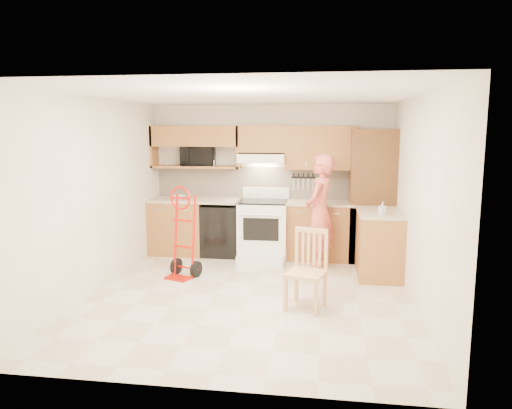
% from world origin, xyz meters
% --- Properties ---
extents(floor, '(4.00, 4.50, 0.02)m').
position_xyz_m(floor, '(0.00, 0.00, -0.01)').
color(floor, beige).
rests_on(floor, ground).
extents(ceiling, '(4.00, 4.50, 0.02)m').
position_xyz_m(ceiling, '(0.00, 0.00, 2.51)').
color(ceiling, white).
rests_on(ceiling, ground).
extents(wall_back, '(4.00, 0.02, 2.50)m').
position_xyz_m(wall_back, '(0.00, 2.26, 1.25)').
color(wall_back, white).
rests_on(wall_back, ground).
extents(wall_front, '(4.00, 0.02, 2.50)m').
position_xyz_m(wall_front, '(0.00, -2.26, 1.25)').
color(wall_front, white).
rests_on(wall_front, ground).
extents(wall_left, '(0.02, 4.50, 2.50)m').
position_xyz_m(wall_left, '(-2.01, 0.00, 1.25)').
color(wall_left, white).
rests_on(wall_left, ground).
extents(wall_right, '(0.02, 4.50, 2.50)m').
position_xyz_m(wall_right, '(2.01, 0.00, 1.25)').
color(wall_right, white).
rests_on(wall_right, ground).
extents(backsplash, '(3.92, 0.03, 0.55)m').
position_xyz_m(backsplash, '(0.00, 2.23, 1.20)').
color(backsplash, beige).
rests_on(backsplash, wall_back).
extents(lower_cab_left, '(0.90, 0.60, 0.90)m').
position_xyz_m(lower_cab_left, '(-1.55, 1.95, 0.45)').
color(lower_cab_left, '#A16B2B').
rests_on(lower_cab_left, ground).
extents(dishwasher, '(0.60, 0.60, 0.85)m').
position_xyz_m(dishwasher, '(-0.80, 1.95, 0.42)').
color(dishwasher, black).
rests_on(dishwasher, ground).
extents(lower_cab_right, '(1.14, 0.60, 0.90)m').
position_xyz_m(lower_cab_right, '(0.83, 1.95, 0.45)').
color(lower_cab_right, '#A16B2B').
rests_on(lower_cab_right, ground).
extents(countertop_left, '(1.50, 0.63, 0.04)m').
position_xyz_m(countertop_left, '(-1.25, 1.95, 0.92)').
color(countertop_left, '#B8AB97').
rests_on(countertop_left, lower_cab_left).
extents(countertop_right, '(1.14, 0.63, 0.04)m').
position_xyz_m(countertop_right, '(0.83, 1.95, 0.92)').
color(countertop_right, '#B8AB97').
rests_on(countertop_right, lower_cab_right).
extents(cab_return_right, '(0.60, 1.00, 0.90)m').
position_xyz_m(cab_return_right, '(1.70, 1.15, 0.45)').
color(cab_return_right, '#A16B2B').
rests_on(cab_return_right, ground).
extents(countertop_return, '(0.63, 1.00, 0.04)m').
position_xyz_m(countertop_return, '(1.70, 1.15, 0.92)').
color(countertop_return, '#B8AB97').
rests_on(countertop_return, cab_return_right).
extents(pantry_tall, '(0.70, 0.60, 2.10)m').
position_xyz_m(pantry_tall, '(1.65, 1.95, 1.05)').
color(pantry_tall, '#523119').
rests_on(pantry_tall, ground).
extents(upper_cab_left, '(1.50, 0.33, 0.34)m').
position_xyz_m(upper_cab_left, '(-1.25, 2.08, 1.98)').
color(upper_cab_left, '#A16B2B').
rests_on(upper_cab_left, wall_back).
extents(upper_shelf_mw, '(1.50, 0.33, 0.04)m').
position_xyz_m(upper_shelf_mw, '(-1.25, 2.08, 1.47)').
color(upper_shelf_mw, '#A16B2B').
rests_on(upper_shelf_mw, wall_back).
extents(upper_cab_center, '(0.76, 0.33, 0.44)m').
position_xyz_m(upper_cab_center, '(-0.12, 2.08, 1.94)').
color(upper_cab_center, '#A16B2B').
rests_on(upper_cab_center, wall_back).
extents(upper_cab_right, '(1.14, 0.33, 0.70)m').
position_xyz_m(upper_cab_right, '(0.83, 2.08, 1.80)').
color(upper_cab_right, '#A16B2B').
rests_on(upper_cab_right, wall_back).
extents(range_hood, '(0.76, 0.46, 0.14)m').
position_xyz_m(range_hood, '(-0.12, 2.02, 1.63)').
color(range_hood, white).
rests_on(range_hood, wall_back).
extents(knife_strip, '(0.40, 0.05, 0.29)m').
position_xyz_m(knife_strip, '(0.55, 2.21, 1.24)').
color(knife_strip, black).
rests_on(knife_strip, backsplash).
extents(microwave, '(0.62, 0.46, 0.32)m').
position_xyz_m(microwave, '(-1.21, 2.08, 1.65)').
color(microwave, black).
rests_on(microwave, upper_shelf_mw).
extents(range, '(0.77, 1.02, 1.14)m').
position_xyz_m(range, '(-0.06, 1.72, 0.57)').
color(range, white).
rests_on(range, ground).
extents(person, '(0.58, 0.73, 1.73)m').
position_xyz_m(person, '(0.84, 1.35, 0.87)').
color(person, '#DF5D4B').
rests_on(person, ground).
extents(hand_truck, '(0.58, 0.56, 1.18)m').
position_xyz_m(hand_truck, '(-1.09, 0.63, 0.59)').
color(hand_truck, red).
rests_on(hand_truck, ground).
extents(dining_chair, '(0.53, 0.56, 0.94)m').
position_xyz_m(dining_chair, '(0.71, -0.34, 0.47)').
color(dining_chair, tan).
rests_on(dining_chair, ground).
extents(soap_bottle, '(0.10, 0.10, 0.17)m').
position_xyz_m(soap_bottle, '(1.70, 0.92, 1.03)').
color(soap_bottle, white).
rests_on(soap_bottle, countertop_return).
extents(bowl, '(0.24, 0.24, 0.06)m').
position_xyz_m(bowl, '(-1.52, 1.95, 0.97)').
color(bowl, white).
rests_on(bowl, countertop_left).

